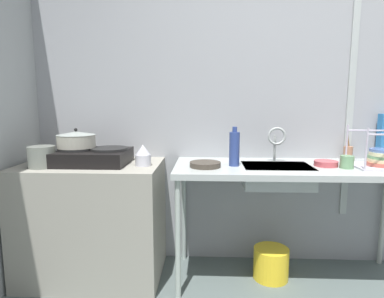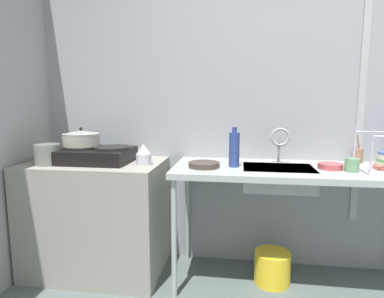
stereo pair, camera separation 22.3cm
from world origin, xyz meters
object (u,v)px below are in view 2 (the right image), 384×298
object	(u,v)px
pot_on_left_burner	(81,138)
pot_beside_stove	(48,154)
stove	(97,154)
frying_pan	(204,165)
sink_basin	(278,178)
bucket_on_floor	(272,267)
faucet	(280,140)
bottle_by_sink	(234,149)
percolator	(144,155)
cup_by_rack	(352,165)
small_bowl_on_drainboard	(330,166)
utensil_jar	(358,155)

from	to	relation	value
pot_on_left_burner	pot_beside_stove	xyz separation A→B (m)	(-0.19, -0.14, -0.10)
stove	frying_pan	distance (m)	0.80
pot_beside_stove	sink_basin	distance (m)	1.60
stove	bucket_on_floor	bearing A→B (deg)	0.18
pot_beside_stove	bucket_on_floor	bearing A→B (deg)	5.14
stove	faucet	xyz separation A→B (m)	(1.31, 0.14, 0.12)
sink_basin	bucket_on_floor	xyz separation A→B (m)	(-0.01, 0.01, -0.65)
pot_beside_stove	faucet	world-z (taller)	faucet
stove	pot_beside_stove	world-z (taller)	pot_beside_stove
stove	bottle_by_sink	distance (m)	0.99
pot_beside_stove	frying_pan	world-z (taller)	pot_beside_stove
percolator	frying_pan	xyz separation A→B (m)	(0.43, -0.03, -0.05)
pot_beside_stove	frying_pan	distance (m)	1.10
faucet	stove	bearing A→B (deg)	-173.72
bottle_by_sink	faucet	bearing A→B (deg)	27.69
cup_by_rack	bottle_by_sink	size ratio (longest dim) A/B	0.33
stove	bottle_by_sink	world-z (taller)	bottle_by_sink
small_bowl_on_drainboard	sink_basin	bearing A→B (deg)	-179.79
pot_on_left_burner	frying_pan	xyz separation A→B (m)	(0.91, -0.07, -0.16)
faucet	bottle_by_sink	xyz separation A→B (m)	(-0.32, -0.17, -0.05)
utensil_jar	bucket_on_floor	xyz separation A→B (m)	(-0.60, -0.25, -0.78)
pot_on_left_burner	cup_by_rack	xyz separation A→B (m)	(1.85, -0.07, -0.13)
small_bowl_on_drainboard	utensil_jar	bearing A→B (deg)	45.05
sink_basin	small_bowl_on_drainboard	world-z (taller)	small_bowl_on_drainboard
percolator	sink_basin	size ratio (longest dim) A/B	0.31
stove	small_bowl_on_drainboard	size ratio (longest dim) A/B	3.12
percolator	utensil_jar	world-z (taller)	utensil_jar
pot_on_left_burner	frying_pan	bearing A→B (deg)	-4.64
bucket_on_floor	frying_pan	bearing A→B (deg)	-170.83
cup_by_rack	bottle_by_sink	world-z (taller)	bottle_by_sink
percolator	faucet	xyz separation A→B (m)	(0.95, 0.19, 0.10)
faucet	utensil_jar	size ratio (longest dim) A/B	1.23
frying_pan	bucket_on_floor	bearing A→B (deg)	9.17
bucket_on_floor	small_bowl_on_drainboard	bearing A→B (deg)	-1.03
percolator	bucket_on_floor	xyz separation A→B (m)	(0.91, 0.05, -0.80)
bottle_by_sink	bucket_on_floor	size ratio (longest dim) A/B	1.07
frying_pan	small_bowl_on_drainboard	distance (m)	0.83
faucet	frying_pan	size ratio (longest dim) A/B	1.22
percolator	bottle_by_sink	size ratio (longest dim) A/B	0.54
cup_by_rack	bottle_by_sink	distance (m)	0.75
percolator	bottle_by_sink	bearing A→B (deg)	1.92
cup_by_rack	bottle_by_sink	xyz separation A→B (m)	(-0.74, 0.05, 0.08)
pot_beside_stove	percolator	size ratio (longest dim) A/B	1.20
pot_on_left_burner	bottle_by_sink	xyz separation A→B (m)	(1.11, -0.02, -0.05)
sink_basin	faucet	size ratio (longest dim) A/B	1.82
sink_basin	utensil_jar	xyz separation A→B (m)	(0.59, 0.26, 0.13)
frying_pan	pot_on_left_burner	bearing A→B (deg)	175.36
sink_basin	frying_pan	bearing A→B (deg)	-171.92
pot_beside_stove	stove	bearing A→B (deg)	24.55
stove	cup_by_rack	size ratio (longest dim) A/B	5.62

